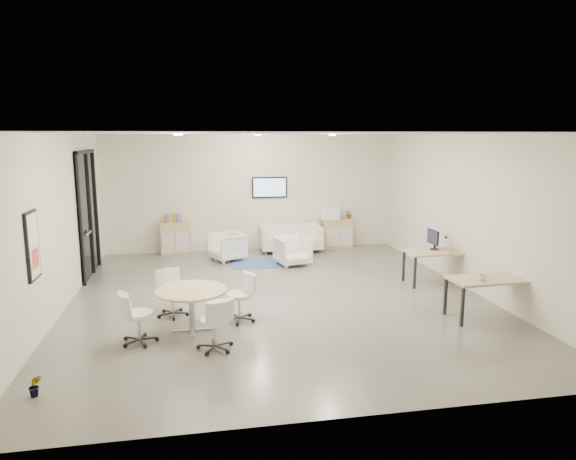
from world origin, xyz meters
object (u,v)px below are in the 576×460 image
at_px(sideboard_left, 176,238).
at_px(loveseat, 291,239).
at_px(armchair_left, 227,245).
at_px(round_table, 191,294).
at_px(sideboard_right, 337,233).
at_px(desk_rear, 437,254).
at_px(armchair_right, 293,250).
at_px(desk_front, 489,282).

relative_size(sideboard_left, loveseat, 0.52).
bearing_deg(armchair_left, sideboard_left, -151.19).
bearing_deg(round_table, sideboard_right, 54.59).
height_order(sideboard_left, round_table, sideboard_left).
bearing_deg(loveseat, desk_rear, -54.40).
relative_size(sideboard_left, armchair_right, 1.13).
height_order(sideboard_left, sideboard_right, sideboard_left).
relative_size(armchair_right, desk_front, 0.55).
xyz_separation_m(loveseat, desk_rear, (2.52, -3.70, 0.30)).
bearing_deg(round_table, armchair_left, 79.43).
bearing_deg(armchair_left, loveseat, 87.50).
xyz_separation_m(sideboard_left, desk_front, (5.53, -6.07, 0.21)).
relative_size(loveseat, desk_rear, 1.23).
distance_m(loveseat, desk_rear, 4.49).
bearing_deg(round_table, loveseat, 64.09).
height_order(sideboard_right, round_table, sideboard_right).
bearing_deg(desk_rear, desk_front, -93.56).
height_order(sideboard_right, armchair_left, sideboard_right).
bearing_deg(armchair_right, sideboard_right, 33.84).
height_order(desk_front, round_table, desk_front).
height_order(loveseat, desk_rear, loveseat).
xyz_separation_m(desk_front, round_table, (-5.10, 0.30, -0.02)).
relative_size(loveseat, armchair_left, 2.16).
distance_m(sideboard_right, loveseat, 1.41).
relative_size(desk_rear, round_table, 1.18).
distance_m(armchair_left, desk_front, 6.62).
height_order(armchair_right, desk_front, armchair_right).
bearing_deg(desk_front, desk_rear, 84.76).
height_order(sideboard_left, loveseat, sideboard_left).
height_order(sideboard_left, armchair_left, sideboard_left).
distance_m(sideboard_right, armchair_right, 2.39).
distance_m(sideboard_right, desk_rear, 4.06).
relative_size(sideboard_left, round_table, 0.75).
bearing_deg(armchair_left, desk_front, 14.10).
height_order(loveseat, desk_front, loveseat).
bearing_deg(desk_rear, round_table, -160.56).
relative_size(sideboard_left, desk_front, 0.62).
distance_m(armchair_left, armchair_right, 1.75).
xyz_separation_m(armchair_left, round_table, (-0.90, -4.81, 0.23)).
distance_m(sideboard_left, loveseat, 3.14).
bearing_deg(armchair_left, desk_rear, 30.53).
bearing_deg(desk_rear, armchair_left, 145.61).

